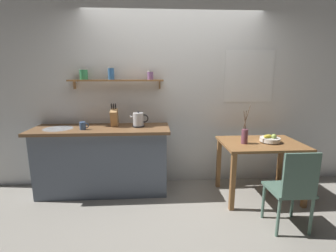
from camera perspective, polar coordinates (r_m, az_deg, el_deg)
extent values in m
plane|color=gray|center=(3.37, 2.05, -16.88)|extent=(14.00, 14.00, 0.00)
cube|color=white|center=(3.64, 4.37, 7.55)|extent=(6.80, 0.10, 2.70)
cube|color=white|center=(3.80, 18.46, 10.97)|extent=(0.72, 0.01, 0.74)
cube|color=silver|center=(3.81, 18.44, 10.97)|extent=(0.66, 0.01, 0.68)
cube|color=slate|center=(3.54, -14.92, -7.99)|extent=(1.74, 0.52, 0.89)
cube|color=brown|center=(3.39, -15.41, -0.71)|extent=(1.83, 0.63, 0.04)
cylinder|color=#B7BABF|center=(3.53, -24.34, -0.63)|extent=(0.38, 0.38, 0.01)
cube|color=#9E6B3D|center=(3.47, -11.98, 10.41)|extent=(1.29, 0.18, 0.02)
cube|color=#99754C|center=(3.68, -21.07, 9.01)|extent=(0.02, 0.06, 0.12)
cube|color=#99754C|center=(3.52, -1.98, 9.68)|extent=(0.02, 0.06, 0.12)
cylinder|color=#388E56|center=(3.55, -19.15, 11.30)|extent=(0.11, 0.11, 0.13)
cylinder|color=silver|center=(3.56, -19.23, 12.44)|extent=(0.11, 0.11, 0.01)
cylinder|color=#3366A3|center=(3.48, -13.19, 11.80)|extent=(0.08, 0.08, 0.15)
cylinder|color=silver|center=(3.48, -13.25, 13.14)|extent=(0.09, 0.09, 0.01)
cylinder|color=#7F5689|center=(3.43, -4.15, 11.68)|extent=(0.08, 0.08, 0.10)
cylinder|color=silver|center=(3.43, -4.17, 12.64)|extent=(0.09, 0.09, 0.01)
cube|color=brown|center=(3.41, 20.97, -3.83)|extent=(1.02, 0.73, 0.03)
cube|color=brown|center=(3.09, 14.91, -12.56)|extent=(0.06, 0.06, 0.73)
cube|color=brown|center=(3.49, 29.72, -10.92)|extent=(0.06, 0.06, 0.73)
cube|color=brown|center=(3.65, 11.78, -8.52)|extent=(0.06, 0.06, 0.73)
cube|color=brown|center=(3.99, 24.77, -7.62)|extent=(0.06, 0.06, 0.73)
cube|color=#4C6B5B|center=(2.96, 26.32, -13.19)|extent=(0.41, 0.40, 0.03)
cube|color=#4C6B5B|center=(2.73, 28.71, -10.11)|extent=(0.36, 0.03, 0.45)
cylinder|color=#4C6B5B|center=(3.27, 27.20, -15.19)|extent=(0.03, 0.03, 0.42)
cylinder|color=#4C6B5B|center=(3.11, 21.45, -16.07)|extent=(0.03, 0.03, 0.42)
cylinder|color=#4C6B5B|center=(3.03, 30.56, -17.80)|extent=(0.03, 0.03, 0.42)
cylinder|color=#4C6B5B|center=(2.86, 24.42, -19.02)|extent=(0.03, 0.03, 0.42)
cylinder|color=silver|center=(3.44, 22.73, -3.45)|extent=(0.11, 0.11, 0.01)
cylinder|color=silver|center=(3.43, 22.78, -2.95)|extent=(0.26, 0.26, 0.05)
ellipsoid|color=yellow|center=(3.41, 22.36, -2.23)|extent=(0.15, 0.11, 0.04)
sphere|color=#8EA84C|center=(3.42, 23.56, -2.23)|extent=(0.07, 0.07, 0.07)
cylinder|color=brown|center=(3.25, 17.51, -2.35)|extent=(0.08, 0.08, 0.19)
cylinder|color=brown|center=(3.21, 17.53, 1.36)|extent=(0.05, 0.02, 0.23)
cylinder|color=brown|center=(3.21, 17.73, 1.35)|extent=(0.01, 0.01, 0.24)
cylinder|color=brown|center=(3.20, 17.97, 1.95)|extent=(0.07, 0.02, 0.30)
cylinder|color=black|center=(3.35, -6.94, -0.02)|extent=(0.17, 0.17, 0.02)
cylinder|color=silver|center=(3.33, -6.98, 1.60)|extent=(0.14, 0.14, 0.18)
sphere|color=black|center=(3.31, -7.02, 3.30)|extent=(0.02, 0.02, 0.02)
cone|color=silver|center=(3.33, -8.52, 2.17)|extent=(0.04, 0.04, 0.04)
torus|color=black|center=(3.32, -5.59, 1.77)|extent=(0.11, 0.02, 0.11)
cube|color=tan|center=(3.40, -12.47, 1.94)|extent=(0.09, 0.20, 0.25)
cylinder|color=black|center=(3.36, -13.09, 4.53)|extent=(0.02, 0.04, 0.08)
cylinder|color=black|center=(3.35, -12.66, 4.54)|extent=(0.02, 0.04, 0.08)
cylinder|color=black|center=(3.35, -12.22, 4.56)|extent=(0.02, 0.04, 0.08)
cylinder|color=#3D5B89|center=(3.34, -19.39, 0.05)|extent=(0.08, 0.08, 0.10)
torus|color=#3D5B89|center=(3.33, -18.62, 0.10)|extent=(0.07, 0.01, 0.07)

